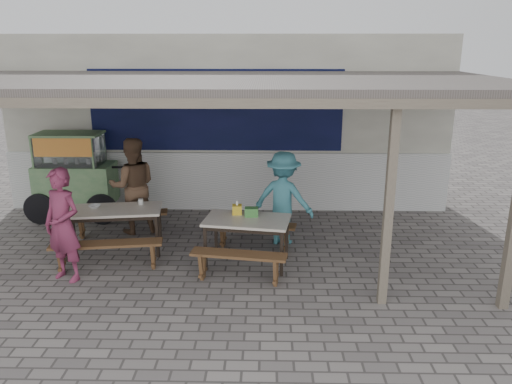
{
  "coord_description": "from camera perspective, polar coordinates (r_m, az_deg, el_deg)",
  "views": [
    {
      "loc": [
        0.81,
        -6.9,
        3.31
      ],
      "look_at": [
        0.64,
        0.9,
        0.99
      ],
      "focal_mm": 35.0,
      "sensor_mm": 36.0,
      "label": 1
    }
  ],
  "objects": [
    {
      "name": "patron_right_table",
      "position": [
        8.44,
        3.15,
        -0.74
      ],
      "size": [
        1.18,
        0.91,
        1.61
      ],
      "primitive_type": "imported",
      "rotation": [
        0.0,
        0.0,
        2.79
      ],
      "color": "teal",
      "rests_on": "ground"
    },
    {
      "name": "bench_right_street",
      "position": [
        7.2,
        -2.0,
        -7.85
      ],
      "size": [
        1.41,
        0.49,
        0.45
      ],
      "rotation": [
        0.0,
        0.0,
        -0.16
      ],
      "color": "brown",
      "rests_on": "ground"
    },
    {
      "name": "table_right",
      "position": [
        7.64,
        -1.03,
        -3.64
      ],
      "size": [
        1.38,
        0.94,
        0.75
      ],
      "rotation": [
        0.0,
        0.0,
        -0.16
      ],
      "color": "beige",
      "rests_on": "ground"
    },
    {
      "name": "bench_left_street",
      "position": [
        7.88,
        -16.68,
        -6.29
      ],
      "size": [
        1.68,
        0.51,
        0.45
      ],
      "rotation": [
        0.0,
        0.0,
        0.14
      ],
      "color": "brown",
      "rests_on": "ground"
    },
    {
      "name": "vendor_cart",
      "position": [
        10.29,
        -20.09,
        2.11
      ],
      "size": [
        2.13,
        0.83,
        1.69
      ],
      "rotation": [
        0.0,
        0.0,
        0.01
      ],
      "color": "#7B9D69",
      "rests_on": "ground"
    },
    {
      "name": "patron_street_side",
      "position": [
        7.63,
        -21.21,
        -3.55
      ],
      "size": [
        0.72,
        0.61,
        1.67
      ],
      "primitive_type": "imported",
      "rotation": [
        0.0,
        0.0,
        -0.43
      ],
      "color": "#752946",
      "rests_on": "ground"
    },
    {
      "name": "bench_right_wall",
      "position": [
        8.34,
        -0.18,
        -4.35
      ],
      "size": [
        1.41,
        0.49,
        0.45
      ],
      "rotation": [
        0.0,
        0.0,
        -0.16
      ],
      "color": "brown",
      "rests_on": "ground"
    },
    {
      "name": "patron_wall_side",
      "position": [
        9.2,
        -13.86,
        0.68
      ],
      "size": [
        0.99,
        0.86,
        1.74
      ],
      "primitive_type": "imported",
      "rotation": [
        0.0,
        0.0,
        3.41
      ],
      "color": "brown",
      "rests_on": "ground"
    },
    {
      "name": "tissue_box",
      "position": [
        7.81,
        -2.18,
        -2.01
      ],
      "size": [
        0.15,
        0.15,
        0.15
      ],
      "primitive_type": "cube",
      "rotation": [
        0.0,
        0.0,
        0.06
      ],
      "color": "gold",
      "rests_on": "table_right"
    },
    {
      "name": "condiment_jar",
      "position": [
        8.51,
        -13.03,
        -1.06
      ],
      "size": [
        0.08,
        0.08,
        0.09
      ],
      "primitive_type": "cylinder",
      "color": "silver",
      "rests_on": "table_left"
    },
    {
      "name": "ground",
      "position": [
        7.7,
        -4.94,
        -8.98
      ],
      "size": [
        60.0,
        60.0,
        0.0
      ],
      "primitive_type": "plane",
      "color": "slate",
      "rests_on": "ground"
    },
    {
      "name": "donation_box",
      "position": [
        7.71,
        -0.52,
        -2.3
      ],
      "size": [
        0.21,
        0.14,
        0.14
      ],
      "primitive_type": "cube",
      "rotation": [
        0.0,
        0.0,
        0.01
      ],
      "color": "#3C7C37",
      "rests_on": "table_right"
    },
    {
      "name": "table_left",
      "position": [
        8.42,
        -16.08,
        -2.37
      ],
      "size": [
        1.64,
        0.91,
        0.75
      ],
      "rotation": [
        0.0,
        0.0,
        0.14
      ],
      "color": "beige",
      "rests_on": "ground"
    },
    {
      "name": "bench_left_wall",
      "position": [
        9.18,
        -15.25,
        -2.89
      ],
      "size": [
        1.68,
        0.51,
        0.45
      ],
      "rotation": [
        0.0,
        0.0,
        0.14
      ],
      "color": "brown",
      "rests_on": "ground"
    },
    {
      "name": "condiment_bowl",
      "position": [
        8.53,
        -17.97,
        -1.57
      ],
      "size": [
        0.24,
        0.24,
        0.04
      ],
      "primitive_type": "imported",
      "rotation": [
        0.0,
        0.0,
        -0.38
      ],
      "color": "white",
      "rests_on": "table_left"
    },
    {
      "name": "back_wall",
      "position": [
        10.63,
        -3.15,
        7.93
      ],
      "size": [
        9.0,
        1.28,
        3.5
      ],
      "color": "silver",
      "rests_on": "ground"
    },
    {
      "name": "warung_roof",
      "position": [
        7.86,
        -4.62,
        12.17
      ],
      "size": [
        9.0,
        4.21,
        2.81
      ],
      "color": "#57504B",
      "rests_on": "ground"
    }
  ]
}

